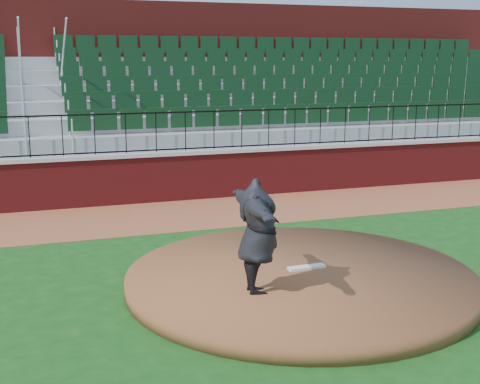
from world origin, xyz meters
name	(u,v)px	position (x,y,z in m)	size (l,w,h in m)	color
ground	(270,288)	(0.00, 0.00, 0.00)	(90.00, 90.00, 0.00)	#134313
warning_track	(187,214)	(0.00, 5.40, 0.01)	(34.00, 3.20, 0.01)	brown
field_wall	(172,178)	(0.00, 7.00, 0.60)	(34.00, 0.35, 1.20)	maroon
wall_cap	(171,153)	(0.00, 7.00, 1.25)	(34.00, 0.45, 0.10)	#B7B7B7
wall_railing	(171,132)	(0.00, 7.00, 1.80)	(34.00, 0.05, 1.00)	black
seating_stands	(150,105)	(0.00, 9.72, 2.30)	(34.00, 5.10, 4.60)	gray
concourse_wall	(133,86)	(0.00, 12.52, 2.75)	(34.00, 0.50, 5.50)	maroon
pitchers_mound	(300,279)	(0.50, -0.09, 0.12)	(5.67, 5.67, 0.25)	brown
pitching_rubber	(307,267)	(0.66, 0.03, 0.27)	(0.64, 0.16, 0.04)	white
pitcher	(258,236)	(-0.49, -0.74, 1.11)	(2.12, 0.58, 1.73)	black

